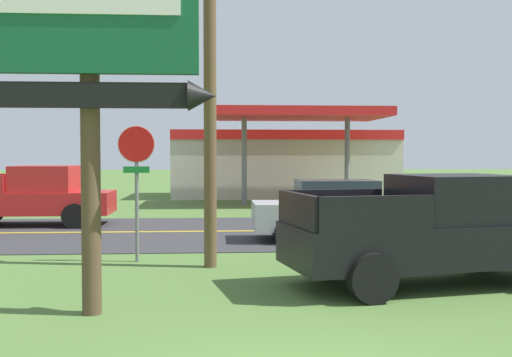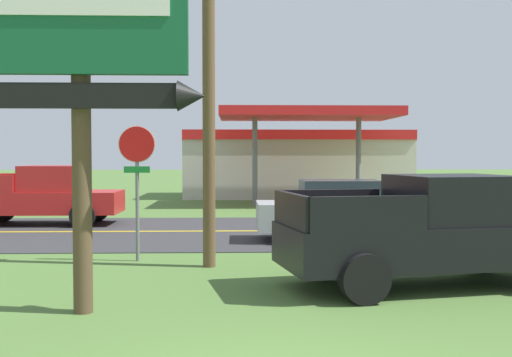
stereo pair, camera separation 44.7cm
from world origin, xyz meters
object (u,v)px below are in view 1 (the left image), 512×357
motel_sign (92,26)px  pickup_red_on_road (33,196)px  utility_pole (210,34)px  gas_station (283,162)px  pickup_black_parked_on_lawn (435,231)px  car_silver_mid_lane (332,210)px  stop_sign (136,168)px

motel_sign → pickup_red_on_road: bearing=109.9°
utility_pole → gas_station: (3.84, 21.21, -2.83)m
pickup_red_on_road → pickup_black_parked_on_lawn: bearing=-44.9°
car_silver_mid_lane → motel_sign: bearing=-123.0°
motel_sign → gas_station: (5.47, 24.99, -2.20)m
gas_station → pickup_red_on_road: (-9.66, -13.44, -0.98)m
utility_pole → gas_station: utility_pole is taller
motel_sign → pickup_black_parked_on_lawn: (5.64, 1.77, -3.18)m
pickup_black_parked_on_lawn → pickup_red_on_road: (-9.83, 9.78, 0.00)m
gas_station → pickup_red_on_road: gas_station is taller
utility_pole → gas_station: size_ratio=0.74×
pickup_red_on_road → car_silver_mid_lane: pickup_red_on_road is taller
stop_sign → gas_station: 21.19m
pickup_red_on_road → car_silver_mid_lane: size_ratio=1.24×
stop_sign → pickup_red_on_road: stop_sign is taller
gas_station → pickup_black_parked_on_lawn: (0.17, -23.22, -0.98)m
pickup_black_parked_on_lawn → stop_sign: bearing=154.0°
utility_pole → pickup_red_on_road: (-5.82, 7.76, -3.81)m
motel_sign → utility_pole: (1.63, 3.78, 0.63)m
stop_sign → pickup_black_parked_on_lawn: bearing=-26.0°
stop_sign → pickup_red_on_road: (-4.23, 7.04, -1.06)m
gas_station → pickup_black_parked_on_lawn: gas_station is taller
motel_sign → pickup_red_on_road: (-4.19, 11.55, -3.18)m
motel_sign → pickup_red_on_road: 12.69m
gas_station → car_silver_mid_lane: gas_station is taller
pickup_black_parked_on_lawn → gas_station: bearing=90.4°
motel_sign → pickup_red_on_road: size_ratio=1.18×
car_silver_mid_lane → gas_station: bearing=88.1°
motel_sign → car_silver_mid_lane: motel_sign is taller
stop_sign → gas_station: bearing=75.2°
motel_sign → pickup_black_parked_on_lawn: size_ratio=1.12×
utility_pole → pickup_red_on_road: bearing=126.9°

